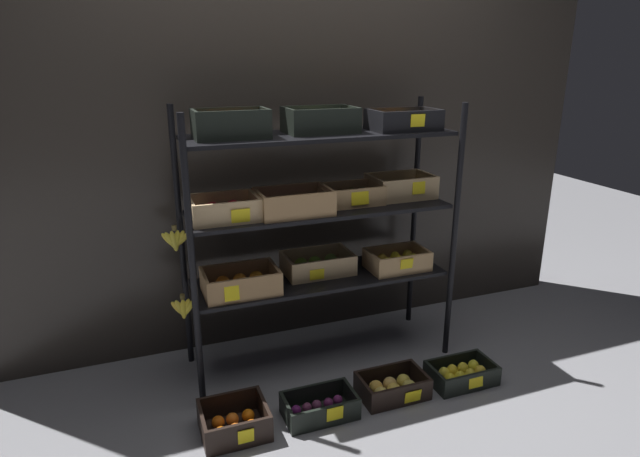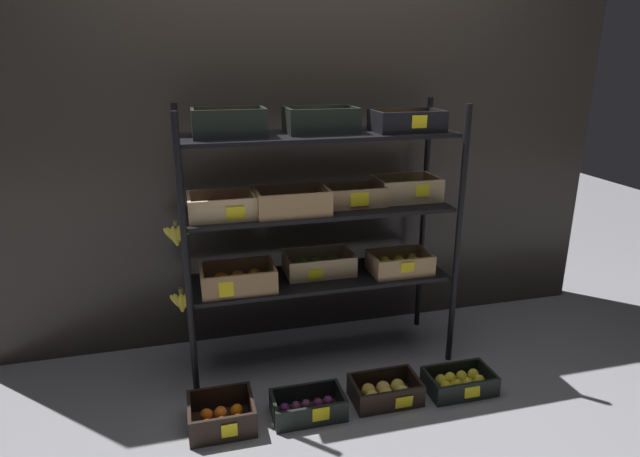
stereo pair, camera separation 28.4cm
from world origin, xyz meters
name	(u,v)px [view 1 (the left image)]	position (x,y,z in m)	size (l,w,h in m)	color
ground_plane	(320,356)	(0.00, 0.00, 0.00)	(10.00, 10.00, 0.00)	gray
storefront_wall	(295,157)	(0.00, 0.42, 1.09)	(3.80, 0.12, 2.18)	#2D2823
display_rack	(319,206)	(-0.01, -0.01, 0.90)	(1.54, 0.46, 1.43)	black
crate_ground_tangerine	(234,423)	(-0.60, -0.47, 0.05)	(0.30, 0.27, 0.13)	black
crate_ground_plum	(320,408)	(-0.19, -0.50, 0.04)	(0.35, 0.21, 0.11)	black
crate_ground_apple_gold	(392,387)	(0.21, -0.48, 0.05)	(0.34, 0.22, 0.11)	black
crate_ground_lemon	(462,374)	(0.61, -0.50, 0.05)	(0.35, 0.22, 0.11)	black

